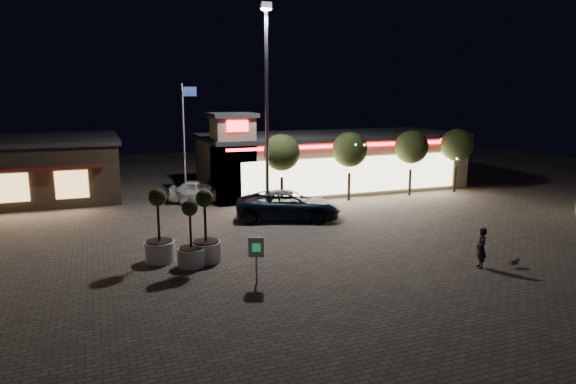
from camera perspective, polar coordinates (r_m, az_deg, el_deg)
name	(u,v)px	position (r m, az deg, el deg)	size (l,w,h in m)	color
ground	(282,262)	(23.01, -0.69, -7.84)	(90.00, 90.00, 0.00)	#635B50
retail_building	(327,160)	(40.39, 4.32, 3.52)	(20.40, 8.40, 6.10)	gray
floodlight_pole	(267,100)	(30.00, -2.38, 10.19)	(0.60, 0.40, 12.38)	gray
flagpole	(185,135)	(34.03, -11.33, 6.25)	(0.95, 0.10, 8.00)	white
string_tree_a	(282,153)	(33.71, -0.71, 4.39)	(2.42, 2.42, 4.79)	#332319
string_tree_b	(350,150)	(35.72, 6.88, 4.69)	(2.42, 2.42, 4.79)	#332319
string_tree_c	(411,147)	(38.27, 13.56, 4.88)	(2.42, 2.42, 4.79)	#332319
string_tree_d	(457,145)	(40.65, 18.25, 4.97)	(2.42, 2.42, 4.79)	#332319
pickup_truck	(288,205)	(30.45, 0.05, -1.47)	(2.85, 6.19, 1.72)	black
white_sedan	(203,191)	(35.75, -9.39, 0.14)	(1.88, 4.67, 1.59)	white
pedestrian	(481,248)	(23.56, 20.68, -5.86)	(0.65, 0.42, 1.77)	black
dog	(515,261)	(24.38, 23.89, -7.02)	(0.54, 0.21, 0.29)	#59514C
planter_left	(159,239)	(23.61, -14.11, -5.08)	(1.35, 1.35, 3.32)	silver
planter_mid	(191,246)	(22.71, -10.72, -5.89)	(1.20, 1.20, 2.94)	silver
planter_right	(206,239)	(23.19, -9.14, -5.23)	(1.33, 1.33, 3.26)	silver
valet_sign	(256,251)	(20.32, -3.55, -6.58)	(0.59, 0.28, 1.85)	gray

